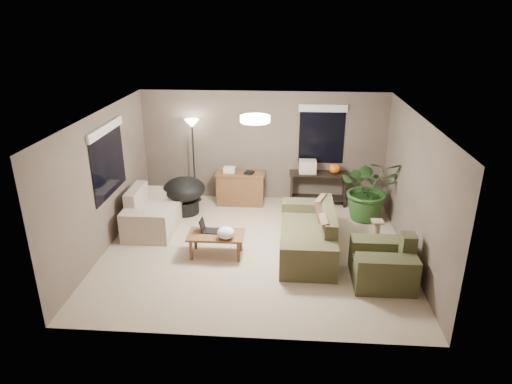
# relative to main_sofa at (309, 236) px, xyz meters

# --- Properties ---
(room_shell) EXTENTS (5.50, 5.50, 5.50)m
(room_shell) POSITION_rel_main_sofa_xyz_m (-0.99, 0.01, 0.96)
(room_shell) COLOR #C1AE8F
(room_shell) RESTS_ON ground
(main_sofa) EXTENTS (0.95, 2.20, 0.85)m
(main_sofa) POSITION_rel_main_sofa_xyz_m (0.00, 0.00, 0.00)
(main_sofa) COLOR brown
(main_sofa) RESTS_ON ground
(throw_pillows) EXTENTS (0.36, 1.38, 0.47)m
(throw_pillows) POSITION_rel_main_sofa_xyz_m (0.26, 0.00, 0.36)
(throw_pillows) COLOR #8C7251
(throw_pillows) RESTS_ON main_sofa
(loveseat) EXTENTS (0.90, 1.60, 0.85)m
(loveseat) POSITION_rel_main_sofa_xyz_m (-3.13, 0.75, 0.00)
(loveseat) COLOR beige
(loveseat) RESTS_ON ground
(armchair) EXTENTS (0.95, 1.00, 0.85)m
(armchair) POSITION_rel_main_sofa_xyz_m (1.16, -0.93, 0.00)
(armchair) COLOR #505131
(armchair) RESTS_ON ground
(coffee_table) EXTENTS (1.00, 0.55, 0.42)m
(coffee_table) POSITION_rel_main_sofa_xyz_m (-1.67, -0.29, 0.06)
(coffee_table) COLOR brown
(coffee_table) RESTS_ON ground
(laptop) EXTENTS (0.38, 0.26, 0.24)m
(laptop) POSITION_rel_main_sofa_xyz_m (-1.84, -0.19, 0.19)
(laptop) COLOR black
(laptop) RESTS_ON coffee_table
(plastic_bag) EXTENTS (0.38, 0.36, 0.21)m
(plastic_bag) POSITION_rel_main_sofa_xyz_m (-1.47, -0.44, 0.23)
(plastic_bag) COLOR white
(plastic_bag) RESTS_ON coffee_table
(desk) EXTENTS (1.10, 0.50, 0.75)m
(desk) POSITION_rel_main_sofa_xyz_m (-1.48, 2.11, 0.08)
(desk) COLOR brown
(desk) RESTS_ON ground
(desk_papers) EXTENTS (0.70, 0.29, 0.12)m
(desk_papers) POSITION_rel_main_sofa_xyz_m (-1.63, 2.10, 0.51)
(desk_papers) COLOR silver
(desk_papers) RESTS_ON desk
(console_table) EXTENTS (1.30, 0.40, 0.75)m
(console_table) POSITION_rel_main_sofa_xyz_m (0.27, 2.22, 0.14)
(console_table) COLOR black
(console_table) RESTS_ON ground
(pumpkin) EXTENTS (0.30, 0.30, 0.22)m
(pumpkin) POSITION_rel_main_sofa_xyz_m (0.62, 2.22, 0.57)
(pumpkin) COLOR orange
(pumpkin) RESTS_ON console_table
(cardboard_box) EXTENTS (0.38, 0.29, 0.28)m
(cardboard_box) POSITION_rel_main_sofa_xyz_m (0.02, 2.22, 0.60)
(cardboard_box) COLOR beige
(cardboard_box) RESTS_ON console_table
(papasan_chair) EXTENTS (1.07, 1.07, 0.80)m
(papasan_chair) POSITION_rel_main_sofa_xyz_m (-2.64, 1.52, 0.17)
(papasan_chair) COLOR black
(papasan_chair) RESTS_ON ground
(floor_lamp) EXTENTS (0.32, 0.32, 1.91)m
(floor_lamp) POSITION_rel_main_sofa_xyz_m (-2.55, 2.24, 1.30)
(floor_lamp) COLOR black
(floor_lamp) RESTS_ON ground
(ceiling_fixture) EXTENTS (0.50, 0.50, 0.10)m
(ceiling_fixture) POSITION_rel_main_sofa_xyz_m (-0.99, 0.01, 2.15)
(ceiling_fixture) COLOR white
(ceiling_fixture) RESTS_ON room_shell
(houseplant) EXTENTS (1.24, 1.38, 1.08)m
(houseplant) POSITION_rel_main_sofa_xyz_m (1.28, 1.49, 0.24)
(houseplant) COLOR #2D5923
(houseplant) RESTS_ON ground
(cat_scratching_post) EXTENTS (0.32, 0.32, 0.50)m
(cat_scratching_post) POSITION_rel_main_sofa_xyz_m (1.27, 0.31, -0.08)
(cat_scratching_post) COLOR tan
(cat_scratching_post) RESTS_ON ground
(window_left) EXTENTS (0.05, 1.56, 1.33)m
(window_left) POSITION_rel_main_sofa_xyz_m (-3.72, 0.31, 1.49)
(window_left) COLOR black
(window_left) RESTS_ON room_shell
(window_back) EXTENTS (1.06, 0.05, 1.33)m
(window_back) POSITION_rel_main_sofa_xyz_m (0.31, 2.48, 1.49)
(window_back) COLOR black
(window_back) RESTS_ON room_shell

